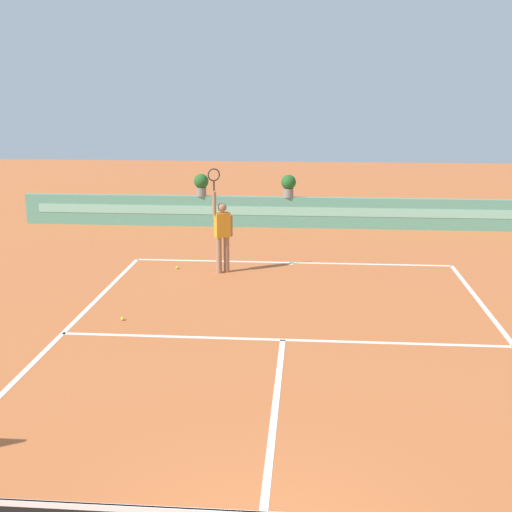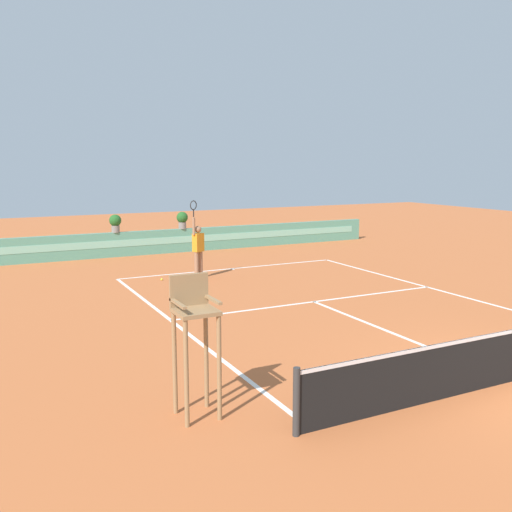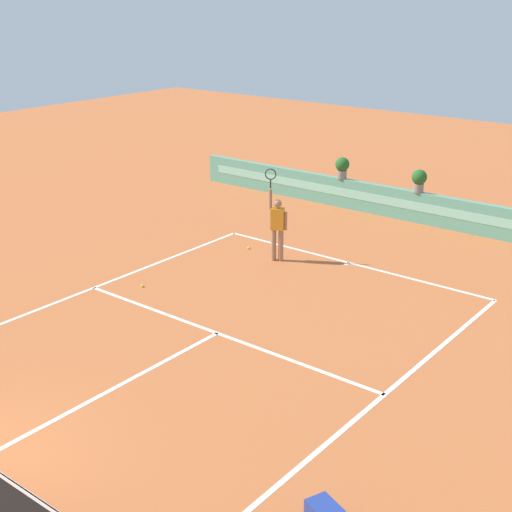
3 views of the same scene
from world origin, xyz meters
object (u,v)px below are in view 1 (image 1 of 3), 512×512
tennis_ball_mid_court (177,267)px  potted_plant_left (201,183)px  tennis_player (222,231)px  tennis_ball_near_baseline (122,319)px  potted_plant_centre (289,184)px

tennis_ball_mid_court → potted_plant_left: size_ratio=0.09×
tennis_player → potted_plant_left: size_ratio=3.57×
tennis_ball_near_baseline → tennis_ball_mid_court: 3.88m
tennis_player → tennis_ball_mid_court: bearing=168.8°
tennis_player → potted_plant_centre: (1.43, 5.56, 0.36)m
tennis_player → potted_plant_left: bearing=104.2°
potted_plant_centre → tennis_ball_mid_court: bearing=-116.2°
tennis_player → tennis_ball_near_baseline: size_ratio=38.01×
tennis_player → tennis_ball_mid_court: size_ratio=38.01×
tennis_ball_near_baseline → potted_plant_left: potted_plant_left is taller
tennis_ball_near_baseline → tennis_ball_mid_court: (0.33, 3.87, 0.00)m
tennis_ball_near_baseline → potted_plant_left: 9.30m
tennis_player → tennis_ball_near_baseline: bearing=-112.7°
tennis_player → tennis_ball_near_baseline: (-1.52, -3.63, -1.02)m
tennis_ball_near_baseline → tennis_ball_mid_court: same height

